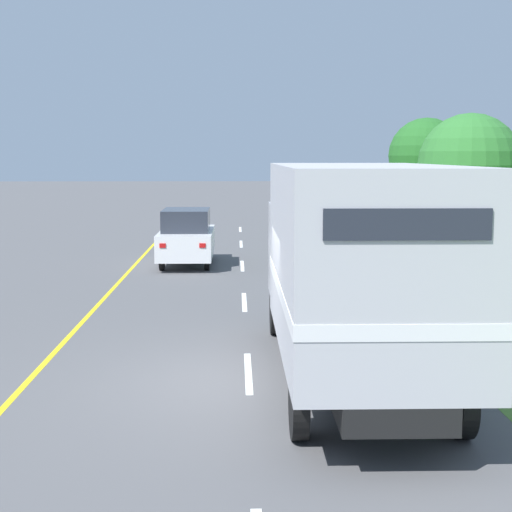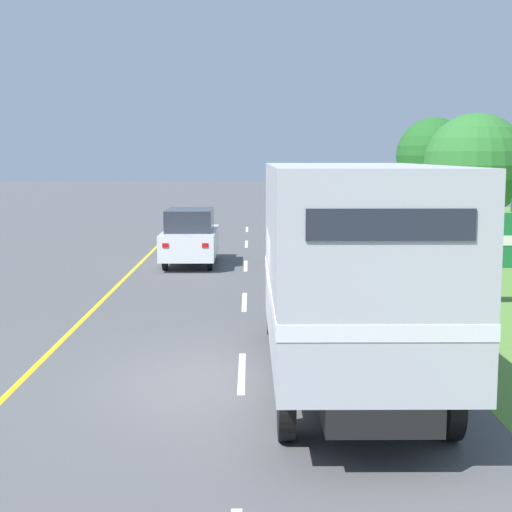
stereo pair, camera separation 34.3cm
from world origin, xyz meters
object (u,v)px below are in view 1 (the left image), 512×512
at_px(highway_sign, 496,241).
at_px(roadside_tree_far, 426,156).
at_px(horse_trailer_truck, 355,264).
at_px(lead_car_white, 187,237).
at_px(delineator_post, 465,322).
at_px(roadside_tree_mid, 470,165).

height_order(highway_sign, roadside_tree_far, roadside_tree_far).
bearing_deg(horse_trailer_truck, lead_car_white, 104.17).
relative_size(lead_car_white, highway_sign, 1.62).
xyz_separation_m(horse_trailer_truck, delineator_post, (2.59, 2.53, -1.51)).
xyz_separation_m(horse_trailer_truck, roadside_tree_far, (8.06, 28.63, 1.70)).
xyz_separation_m(highway_sign, roadside_tree_far, (3.48, 21.83, 2.09)).
bearing_deg(highway_sign, lead_car_white, 137.46).
bearing_deg(roadside_tree_far, delineator_post, -101.82).
bearing_deg(delineator_post, roadside_tree_mid, 73.44).
bearing_deg(roadside_tree_mid, highway_sign, -103.38).
bearing_deg(highway_sign, roadside_tree_mid, 76.62).
height_order(roadside_tree_mid, roadside_tree_far, roadside_tree_far).
xyz_separation_m(roadside_tree_mid, roadside_tree_far, (0.64, 9.87, 0.35)).
xyz_separation_m(highway_sign, roadside_tree_mid, (2.84, 11.95, 1.75)).
bearing_deg(lead_car_white, highway_sign, -42.54).
distance_m(highway_sign, roadside_tree_far, 22.20).
relative_size(lead_car_white, roadside_tree_far, 0.76).
bearing_deg(roadside_tree_far, lead_car_white, -129.20).
distance_m(roadside_tree_far, delineator_post, 26.85).
relative_size(highway_sign, delineator_post, 2.82).
distance_m(lead_car_white, delineator_post, 13.33).
relative_size(horse_trailer_truck, highway_sign, 3.09).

